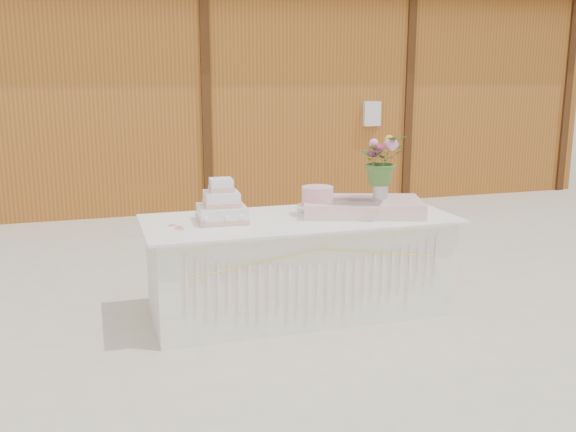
# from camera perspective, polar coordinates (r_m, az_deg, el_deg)

# --- Properties ---
(ground) EXTENTS (80.00, 80.00, 0.00)m
(ground) POSITION_cam_1_polar(r_m,az_deg,el_deg) (5.19, 0.99, -8.48)
(ground) COLOR beige
(ground) RESTS_ON ground
(barn) EXTENTS (12.60, 4.60, 3.30)m
(barn) POSITION_cam_1_polar(r_m,az_deg,el_deg) (10.70, -9.29, 11.37)
(barn) COLOR #A35A22
(barn) RESTS_ON ground
(cake_table) EXTENTS (2.40, 1.00, 0.77)m
(cake_table) POSITION_cam_1_polar(r_m,az_deg,el_deg) (5.06, 1.02, -4.40)
(cake_table) COLOR white
(cake_table) RESTS_ON ground
(wedding_cake) EXTENTS (0.38, 0.38, 0.33)m
(wedding_cake) POSITION_cam_1_polar(r_m,az_deg,el_deg) (4.84, -5.91, 0.81)
(wedding_cake) COLOR white
(wedding_cake) RESTS_ON cake_table
(pink_cake_stand) EXTENTS (0.32, 0.32, 0.23)m
(pink_cake_stand) POSITION_cam_1_polar(r_m,az_deg,el_deg) (5.04, 2.63, 1.51)
(pink_cake_stand) COLOR white
(pink_cake_stand) RESTS_ON cake_table
(satin_runner) EXTENTS (1.05, 0.80, 0.12)m
(satin_runner) POSITION_cam_1_polar(r_m,az_deg,el_deg) (5.12, 6.61, 0.83)
(satin_runner) COLOR beige
(satin_runner) RESTS_ON cake_table
(flower_vase) EXTENTS (0.12, 0.12, 0.16)m
(flower_vase) POSITION_cam_1_polar(r_m,az_deg,el_deg) (5.15, 8.22, 2.42)
(flower_vase) COLOR #BABAC0
(flower_vase) RESTS_ON satin_runner
(bouquet) EXTENTS (0.42, 0.39, 0.39)m
(bouquet) POSITION_cam_1_polar(r_m,az_deg,el_deg) (5.11, 8.31, 5.49)
(bouquet) COLOR #40692A
(bouquet) RESTS_ON flower_vase
(loose_flowers) EXTENTS (0.23, 0.32, 0.02)m
(loose_flowers) POSITION_cam_1_polar(r_m,az_deg,el_deg) (4.79, -10.50, -0.74)
(loose_flowers) COLOR pink
(loose_flowers) RESTS_ON cake_table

